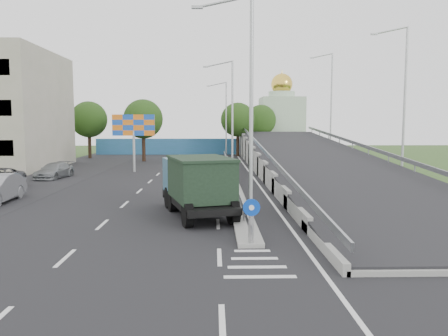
{
  "coord_description": "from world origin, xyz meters",
  "views": [
    {
      "loc": [
        -1.38,
        -13.7,
        4.62
      ],
      "look_at": [
        -0.83,
        10.16,
        2.2
      ],
      "focal_mm": 35.0,
      "sensor_mm": 36.0,
      "label": 1
    }
  ],
  "objects_px": {
    "billboard": "(134,128)",
    "dump_truck": "(197,182)",
    "lamp_post_mid": "(230,111)",
    "church": "(281,120)",
    "lamp_post_near": "(247,97)",
    "sign_bollard": "(251,221)",
    "lamp_post_far": "(225,115)",
    "parked_car_d": "(54,171)"
  },
  "relations": [
    {
      "from": "lamp_post_near",
      "to": "parked_car_d",
      "type": "bearing_deg",
      "value": 130.84
    },
    {
      "from": "billboard",
      "to": "dump_truck",
      "type": "relative_size",
      "value": 0.76
    },
    {
      "from": "parked_car_d",
      "to": "lamp_post_near",
      "type": "bearing_deg",
      "value": -41.15
    },
    {
      "from": "lamp_post_mid",
      "to": "lamp_post_far",
      "type": "height_order",
      "value": "same"
    },
    {
      "from": "lamp_post_mid",
      "to": "dump_truck",
      "type": "xyz_separation_m",
      "value": [
        -2.36,
        -17.71,
        -4.15
      ]
    },
    {
      "from": "sign_bollard",
      "to": "lamp_post_mid",
      "type": "distance_m",
      "value": 24.3
    },
    {
      "from": "sign_bollard",
      "to": "dump_truck",
      "type": "distance_m",
      "value": 6.54
    },
    {
      "from": "sign_bollard",
      "to": "church",
      "type": "height_order",
      "value": "church"
    },
    {
      "from": "sign_bollard",
      "to": "dump_truck",
      "type": "xyz_separation_m",
      "value": [
        -2.25,
        6.11,
        0.63
      ]
    },
    {
      "from": "lamp_post_mid",
      "to": "church",
      "type": "height_order",
      "value": "church"
    },
    {
      "from": "sign_bollard",
      "to": "billboard",
      "type": "height_order",
      "value": "billboard"
    },
    {
      "from": "church",
      "to": "dump_truck",
      "type": "distance_m",
      "value": 53.27
    },
    {
      "from": "billboard",
      "to": "parked_car_d",
      "type": "distance_m",
      "value": 8.29
    },
    {
      "from": "sign_bollard",
      "to": "parked_car_d",
      "type": "bearing_deg",
      "value": 125.13
    },
    {
      "from": "parked_car_d",
      "to": "sign_bollard",
      "type": "bearing_deg",
      "value": -46.86
    },
    {
      "from": "sign_bollard",
      "to": "parked_car_d",
      "type": "height_order",
      "value": "sign_bollard"
    },
    {
      "from": "lamp_post_near",
      "to": "dump_truck",
      "type": "bearing_deg",
      "value": 135.97
    },
    {
      "from": "lamp_post_near",
      "to": "dump_truck",
      "type": "relative_size",
      "value": 1.39
    },
    {
      "from": "billboard",
      "to": "parked_car_d",
      "type": "bearing_deg",
      "value": -142.38
    },
    {
      "from": "lamp_post_far",
      "to": "church",
      "type": "distance_m",
      "value": 17.15
    },
    {
      "from": "dump_truck",
      "to": "lamp_post_near",
      "type": "bearing_deg",
      "value": -59.78
    },
    {
      "from": "lamp_post_near",
      "to": "dump_truck",
      "type": "height_order",
      "value": "lamp_post_near"
    },
    {
      "from": "church",
      "to": "dump_truck",
      "type": "xyz_separation_m",
      "value": [
        -12.25,
        -51.71,
        -3.65
      ]
    },
    {
      "from": "sign_bollard",
      "to": "parked_car_d",
      "type": "distance_m",
      "value": 25.98
    },
    {
      "from": "sign_bollard",
      "to": "lamp_post_near",
      "type": "distance_m",
      "value": 6.12
    },
    {
      "from": "sign_bollard",
      "to": "lamp_post_mid",
      "type": "relative_size",
      "value": 0.17
    },
    {
      "from": "billboard",
      "to": "parked_car_d",
      "type": "relative_size",
      "value": 1.21
    },
    {
      "from": "church",
      "to": "sign_bollard",
      "type": "bearing_deg",
      "value": -99.81
    },
    {
      "from": "lamp_post_mid",
      "to": "dump_truck",
      "type": "distance_m",
      "value": 18.35
    },
    {
      "from": "lamp_post_near",
      "to": "parked_car_d",
      "type": "height_order",
      "value": "lamp_post_near"
    },
    {
      "from": "parked_car_d",
      "to": "lamp_post_far",
      "type": "bearing_deg",
      "value": 64.32
    },
    {
      "from": "sign_bollard",
      "to": "lamp_post_far",
      "type": "xyz_separation_m",
      "value": [
        0.11,
        43.83,
        4.77
      ]
    },
    {
      "from": "lamp_post_near",
      "to": "billboard",
      "type": "relative_size",
      "value": 1.83
    },
    {
      "from": "lamp_post_near",
      "to": "lamp_post_mid",
      "type": "height_order",
      "value": "same"
    },
    {
      "from": "lamp_post_mid",
      "to": "lamp_post_near",
      "type": "bearing_deg",
      "value": -90.0
    },
    {
      "from": "parked_car_d",
      "to": "lamp_post_mid",
      "type": "bearing_deg",
      "value": 17.74
    },
    {
      "from": "lamp_post_far",
      "to": "billboard",
      "type": "bearing_deg",
      "value": -116.84
    },
    {
      "from": "lamp_post_mid",
      "to": "church",
      "type": "distance_m",
      "value": 35.41
    },
    {
      "from": "lamp_post_mid",
      "to": "billboard",
      "type": "bearing_deg",
      "value": 167.62
    },
    {
      "from": "lamp_post_near",
      "to": "billboard",
      "type": "distance_m",
      "value": 23.87
    },
    {
      "from": "lamp_post_far",
      "to": "billboard",
      "type": "height_order",
      "value": "lamp_post_far"
    },
    {
      "from": "sign_bollard",
      "to": "parked_car_d",
      "type": "xyz_separation_m",
      "value": [
        -14.95,
        21.24,
        -0.37
      ]
    }
  ]
}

